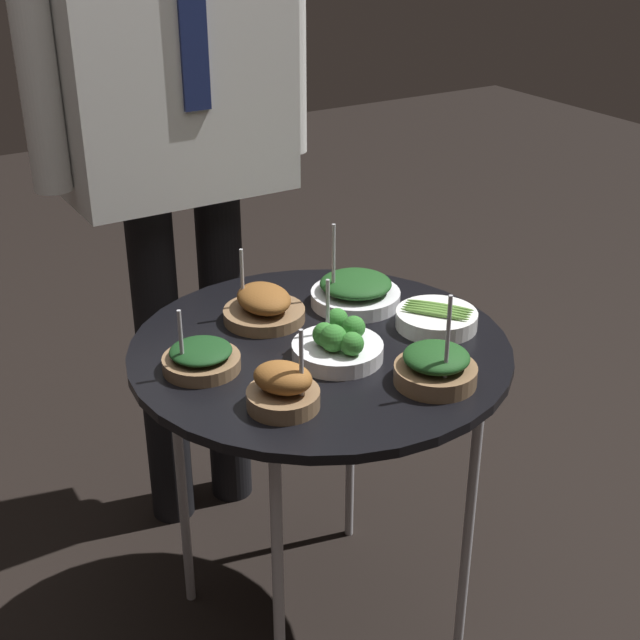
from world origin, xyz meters
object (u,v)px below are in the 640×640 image
object	(u,v)px
bowl_spinach_front_center	(355,292)
bowl_spinach_mid_right	(436,367)
bowl_roast_near_rim	(283,389)
bowl_roast_back_right	(264,307)
bowl_broccoli_front_right	(338,345)
waiter_figure	(174,83)
bowl_asparagus_front_left	(436,319)
bowl_spinach_mid_left	(201,358)
serving_cart	(320,367)

from	to	relation	value
bowl_spinach_front_center	bowl_spinach_mid_right	size ratio (longest dim) A/B	1.00
bowl_spinach_front_center	bowl_roast_near_rim	distance (m)	0.40
bowl_roast_back_right	bowl_broccoli_front_right	world-z (taller)	bowl_roast_back_right
bowl_broccoli_front_right	bowl_spinach_front_center	xyz separation A→B (m)	(0.15, 0.17, 0.00)
waiter_figure	bowl_roast_back_right	bearing A→B (deg)	-89.86
bowl_roast_back_right	waiter_figure	size ratio (longest dim) A/B	0.09
bowl_roast_near_rim	bowl_asparagus_front_left	size ratio (longest dim) A/B	0.95
bowl_spinach_front_center	waiter_figure	bearing A→B (deg)	115.32
bowl_roast_near_rim	waiter_figure	distance (m)	0.75
bowl_asparagus_front_left	bowl_spinach_mid_right	world-z (taller)	bowl_spinach_mid_right
bowl_spinach_front_center	bowl_spinach_mid_right	xyz separation A→B (m)	(-0.05, -0.32, 0.00)
bowl_spinach_mid_left	bowl_spinach_front_center	size ratio (longest dim) A/B	0.76
bowl_spinach_front_center	bowl_roast_back_right	bearing A→B (deg)	170.73
bowl_broccoli_front_right	bowl_spinach_mid_left	distance (m)	0.24
bowl_spinach_mid_left	bowl_asparagus_front_left	xyz separation A→B (m)	(0.44, -0.08, -0.00)
bowl_spinach_mid_right	bowl_spinach_mid_left	bearing A→B (deg)	142.18
bowl_spinach_front_center	bowl_spinach_mid_right	distance (m)	0.33
bowl_spinach_mid_right	bowl_spinach_front_center	bearing A→B (deg)	80.60
waiter_figure	bowl_spinach_mid_right	bearing A→B (deg)	-79.45
bowl_spinach_mid_left	bowl_roast_near_rim	size ratio (longest dim) A/B	0.93
bowl_spinach_front_center	bowl_roast_near_rim	bearing A→B (deg)	-139.81
serving_cart	bowl_broccoli_front_right	world-z (taller)	bowl_broccoli_front_right
bowl_spinach_front_center	bowl_broccoli_front_right	bearing A→B (deg)	-130.91
bowl_roast_near_rim	bowl_spinach_mid_right	xyz separation A→B (m)	(0.25, -0.07, -0.00)
bowl_broccoli_front_right	bowl_roast_near_rim	xyz separation A→B (m)	(-0.16, -0.09, 0.01)
bowl_roast_near_rim	bowl_roast_back_right	bearing A→B (deg)	67.62
serving_cart	bowl_roast_back_right	world-z (taller)	bowl_roast_back_right
serving_cart	bowl_roast_back_right	size ratio (longest dim) A/B	4.44
bowl_roast_back_right	bowl_asparagus_front_left	bearing A→B (deg)	-36.29
bowl_broccoli_front_right	bowl_spinach_mid_left	xyz separation A→B (m)	(-0.22, 0.09, -0.01)
bowl_roast_back_right	waiter_figure	world-z (taller)	waiter_figure
bowl_roast_back_right	bowl_spinach_mid_right	distance (m)	0.38
bowl_roast_back_right	bowl_roast_near_rim	distance (m)	0.31
bowl_spinach_mid_left	bowl_spinach_front_center	world-z (taller)	bowl_spinach_front_center
serving_cart	bowl_roast_back_right	distance (m)	0.16
bowl_spinach_mid_right	waiter_figure	distance (m)	0.82
serving_cart	bowl_asparagus_front_left	xyz separation A→B (m)	(0.22, -0.05, 0.06)
bowl_spinach_mid_left	bowl_broccoli_front_right	bearing A→B (deg)	-22.02
bowl_spinach_front_center	bowl_asparagus_front_left	size ratio (longest dim) A/B	1.16
bowl_spinach_mid_left	bowl_roast_near_rim	xyz separation A→B (m)	(0.06, -0.18, 0.01)
bowl_broccoli_front_right	bowl_roast_back_right	bearing A→B (deg)	101.32
waiter_figure	bowl_broccoli_front_right	bearing A→B (deg)	-85.86
bowl_roast_back_right	bowl_spinach_mid_left	size ratio (longest dim) A/B	1.16
serving_cart	bowl_spinach_front_center	size ratio (longest dim) A/B	3.92
bowl_spinach_mid_left	bowl_asparagus_front_left	world-z (taller)	bowl_spinach_mid_left
bowl_spinach_mid_right	bowl_broccoli_front_right	bearing A→B (deg)	121.16
bowl_roast_near_rim	waiter_figure	xyz separation A→B (m)	(0.12, 0.66, 0.35)
serving_cart	bowl_broccoli_front_right	distance (m)	0.09
bowl_roast_back_right	bowl_asparagus_front_left	xyz separation A→B (m)	(0.26, -0.19, -0.01)
bowl_broccoli_front_right	bowl_spinach_mid_left	size ratio (longest dim) A/B	1.19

